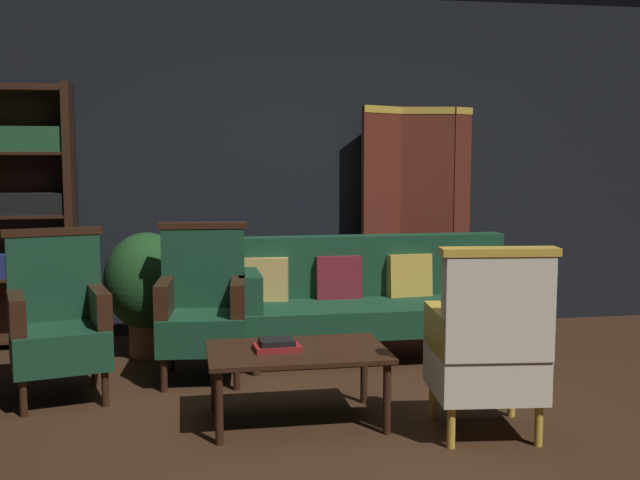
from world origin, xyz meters
The scene contains 12 objects.
ground_plane centered at (0.00, 0.00, 0.00)m, with size 10.00×10.00×0.00m, color #331E11.
back_wall centered at (0.00, 2.45, 1.40)m, with size 7.20×0.10×2.80m, color black.
folding_screen centered at (1.21, 2.35, 0.99)m, with size 1.25×0.42×1.90m.
bookshelf centered at (-2.15, 2.20, 1.07)m, with size 0.90×0.32×2.05m.
velvet_couch centered at (0.55, 1.46, 0.46)m, with size 2.12×0.78×0.88m.
coffee_table centered at (-0.26, 0.07, 0.37)m, with size 1.00×0.64×0.42m.
armchair_gilt_accent centered at (0.71, -0.32, 0.49)m, with size 0.64×0.64×1.04m.
armchair_wing_left centered at (-1.65, 0.78, 0.49)m, with size 0.70×0.70×1.04m.
armchair_wing_right centered at (-0.76, 1.05, 0.49)m, with size 0.63×0.63×1.04m.
potted_plant centered at (-1.14, 1.72, 0.53)m, with size 0.63×0.63×0.93m.
book_red_leather centered at (-0.37, 0.08, 0.44)m, with size 0.25×0.18×0.03m, color maroon.
book_black_cloth centered at (-0.37, 0.08, 0.47)m, with size 0.19×0.15×0.03m, color black.
Camera 1 is at (-0.89, -4.18, 1.52)m, focal length 44.16 mm.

